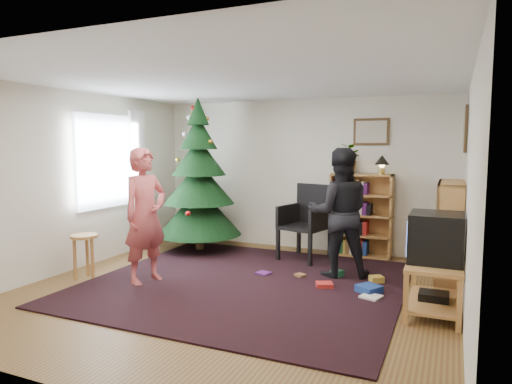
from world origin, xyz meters
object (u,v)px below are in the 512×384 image
at_px(crt_tv, 436,237).
at_px(person_by_chair, 339,213).
at_px(picture_right, 466,129).
at_px(stool, 84,245).
at_px(christmas_tree, 199,188).
at_px(table_lamp, 382,161).
at_px(picture_back, 371,132).
at_px(bookshelf_right, 449,233).
at_px(bookshelf_back, 361,214).
at_px(tv_stand, 434,282).
at_px(armchair, 307,218).
at_px(potted_plant, 349,159).
at_px(person_standing, 145,216).

bearing_deg(crt_tv, person_by_chair, 143.37).
relative_size(picture_right, stool, 1.03).
bearing_deg(stool, picture_right, 24.85).
xyz_separation_m(christmas_tree, crt_tv, (3.70, -1.48, -0.25)).
relative_size(crt_tv, stool, 0.99).
bearing_deg(table_lamp, christmas_tree, -166.53).
distance_m(picture_back, stool, 4.51).
xyz_separation_m(bookshelf_right, person_by_chair, (-1.35, -0.16, 0.19)).
xyz_separation_m(bookshelf_back, crt_tv, (1.17, -2.15, 0.14)).
bearing_deg(tv_stand, picture_right, 80.73).
height_order(bookshelf_back, armchair, bookshelf_back).
height_order(christmas_tree, table_lamp, christmas_tree).
xyz_separation_m(bookshelf_right, potted_plant, (-1.49, 1.08, 0.87)).
xyz_separation_m(bookshelf_right, stool, (-4.37, -1.59, -0.21)).
height_order(bookshelf_right, crt_tv, bookshelf_right).
height_order(stool, potted_plant, potted_plant).
relative_size(picture_back, tv_stand, 0.57).
bearing_deg(potted_plant, picture_right, -19.91).
bearing_deg(person_by_chair, bookshelf_back, -110.43).
height_order(christmas_tree, person_standing, christmas_tree).
bearing_deg(bookshelf_right, potted_plant, 54.02).
height_order(picture_back, picture_right, picture_right).
bearing_deg(bookshelf_right, person_by_chair, 96.70).
relative_size(picture_right, crt_tv, 1.04).
bearing_deg(person_by_chair, potted_plant, -101.24).
distance_m(potted_plant, table_lamp, 0.50).
height_order(tv_stand, person_standing, person_standing).
bearing_deg(table_lamp, bookshelf_right, -47.50).
bearing_deg(potted_plant, bookshelf_right, -35.98).
distance_m(bookshelf_back, crt_tv, 2.45).
bearing_deg(christmas_tree, bookshelf_back, 15.00).
bearing_deg(picture_right, christmas_tree, -178.74).
relative_size(picture_back, christmas_tree, 0.22).
distance_m(person_standing, person_by_chair, 2.51).
height_order(crt_tv, stool, crt_tv).
distance_m(picture_back, person_standing, 3.68).
height_order(picture_right, potted_plant, picture_right).
bearing_deg(picture_back, tv_stand, -64.94).
height_order(christmas_tree, tv_stand, christmas_tree).
relative_size(christmas_tree, armchair, 2.20).
bearing_deg(table_lamp, person_by_chair, -105.84).
height_order(crt_tv, person_standing, person_standing).
bearing_deg(bookshelf_back, person_by_chair, -92.42).
relative_size(bookshelf_back, table_lamp, 4.41).
bearing_deg(picture_back, christmas_tree, -162.84).
xyz_separation_m(tv_stand, crt_tv, (-0.00, -0.00, 0.47)).
bearing_deg(armchair, bookshelf_right, -0.90).
bearing_deg(bookshelf_back, christmas_tree, -165.00).
xyz_separation_m(bookshelf_back, potted_plant, (-0.20, 0.00, 0.87)).
bearing_deg(stool, tv_stand, 7.04).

